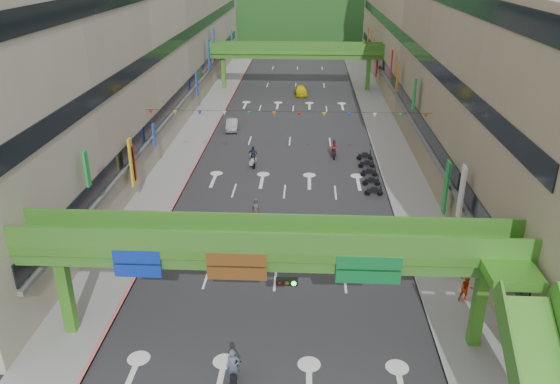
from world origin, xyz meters
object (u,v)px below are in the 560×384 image
at_px(scooter_rider_mid, 334,149).
at_px(car_silver, 232,125).
at_px(pedestrian_red, 466,291).
at_px(scooter_rider_near, 233,370).
at_px(overpass_near, 286,263).
at_px(car_yellow, 301,90).

distance_m(scooter_rider_mid, car_silver, 14.88).
height_order(scooter_rider_mid, pedestrian_red, scooter_rider_mid).
height_order(scooter_rider_mid, car_silver, scooter_rider_mid).
relative_size(scooter_rider_near, car_silver, 0.56).
height_order(overpass_near, car_silver, overpass_near).
xyz_separation_m(overpass_near, scooter_rider_mid, (3.79, 29.50, -4.19)).
height_order(car_yellow, pedestrian_red, pedestrian_red).
bearing_deg(scooter_rider_mid, car_silver, 142.03).
relative_size(car_silver, pedestrian_red, 2.34).
distance_m(overpass_near, scooter_rider_mid, 30.04).
relative_size(overpass_near, car_silver, 7.21).
height_order(overpass_near, pedestrian_red, overpass_near).
distance_m(overpass_near, car_yellow, 56.41).
height_order(scooter_rider_near, car_yellow, scooter_rider_near).
relative_size(overpass_near, scooter_rider_mid, 14.11).
distance_m(overpass_near, car_silver, 39.72).
distance_m(scooter_rider_near, car_silver, 42.12).
xyz_separation_m(overpass_near, scooter_rider_near, (-2.41, -3.10, -4.18)).
relative_size(overpass_near, scooter_rider_near, 12.96).
xyz_separation_m(overpass_near, pedestrian_red, (10.65, 4.50, -4.37)).
xyz_separation_m(scooter_rider_near, car_silver, (-5.53, 41.75, -0.38)).
xyz_separation_m(scooter_rider_near, pedestrian_red, (13.06, 7.60, -0.19)).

